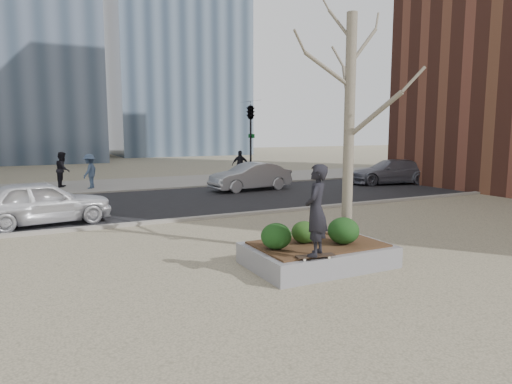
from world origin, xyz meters
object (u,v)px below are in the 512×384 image
skateboard (315,257)px  skateboarder (316,210)px  planter (317,255)px  police_car (42,202)px

skateboard → skateboarder: size_ratio=0.44×
planter → skateboard: skateboard is taller
planter → police_car: bearing=125.5°
police_car → planter: bearing=-152.2°
planter → skateboard: bearing=-126.7°
planter → skateboarder: size_ratio=1.70×
skateboarder → police_car: 9.42m
planter → skateboarder: 1.61m
skateboard → police_car: size_ratio=0.19×
skateboarder → police_car: skateboarder is taller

